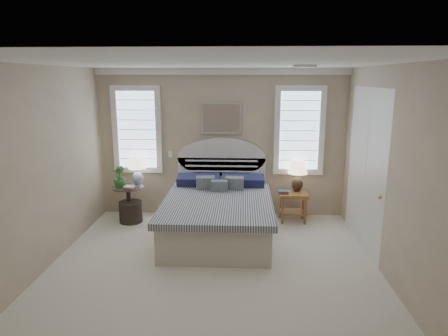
% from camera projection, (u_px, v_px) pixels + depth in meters
% --- Properties ---
extents(floor, '(4.50, 5.00, 0.01)m').
position_uv_depth(floor, '(211.00, 278.00, 5.18)').
color(floor, silver).
rests_on(floor, ground).
extents(ceiling, '(4.50, 5.00, 0.01)m').
position_uv_depth(ceiling, '(210.00, 63.00, 4.58)').
color(ceiling, white).
rests_on(ceiling, wall_back).
extents(wall_back, '(4.50, 0.02, 2.70)m').
position_uv_depth(wall_back, '(222.00, 144.00, 7.31)').
color(wall_back, beige).
rests_on(wall_back, floor).
extents(wall_left, '(0.02, 5.00, 2.70)m').
position_uv_depth(wall_left, '(31.00, 175.00, 4.98)').
color(wall_left, beige).
rests_on(wall_left, floor).
extents(wall_right, '(0.02, 5.00, 2.70)m').
position_uv_depth(wall_right, '(398.00, 179.00, 4.77)').
color(wall_right, beige).
rests_on(wall_right, floor).
extents(crown_molding, '(4.50, 0.08, 0.12)m').
position_uv_depth(crown_molding, '(221.00, 71.00, 6.98)').
color(crown_molding, white).
rests_on(crown_molding, wall_back).
extents(hvac_vent, '(0.30, 0.20, 0.02)m').
position_uv_depth(hvac_vent, '(305.00, 66.00, 5.30)').
color(hvac_vent, '#B2B2B2').
rests_on(hvac_vent, ceiling).
extents(switch_plate, '(0.08, 0.01, 0.12)m').
position_uv_depth(switch_plate, '(170.00, 154.00, 7.39)').
color(switch_plate, white).
rests_on(switch_plate, wall_back).
extents(window_left, '(0.90, 0.06, 1.60)m').
position_uv_depth(window_left, '(137.00, 130.00, 7.31)').
color(window_left, '#C9E4FF').
rests_on(window_left, wall_back).
extents(window_right, '(0.90, 0.06, 1.60)m').
position_uv_depth(window_right, '(299.00, 131.00, 7.17)').
color(window_right, '#C9E4FF').
rests_on(window_right, wall_back).
extents(painting, '(0.74, 0.04, 0.58)m').
position_uv_depth(painting, '(221.00, 118.00, 7.17)').
color(painting, silver).
rests_on(painting, wall_back).
extents(closet_door, '(0.02, 1.80, 2.40)m').
position_uv_depth(closet_door, '(365.00, 169.00, 5.97)').
color(closet_door, white).
rests_on(closet_door, floor).
extents(bed, '(1.72, 2.28, 1.47)m').
position_uv_depth(bed, '(218.00, 212.00, 6.51)').
color(bed, '#BBB7A4').
rests_on(bed, floor).
extents(side_table_left, '(0.56, 0.56, 0.63)m').
position_uv_depth(side_table_left, '(129.00, 200.00, 7.16)').
color(side_table_left, black).
rests_on(side_table_left, floor).
extents(nightstand_right, '(0.50, 0.40, 0.53)m').
position_uv_depth(nightstand_right, '(293.00, 201.00, 7.12)').
color(nightstand_right, olive).
rests_on(nightstand_right, floor).
extents(floor_pot, '(0.41, 0.41, 0.37)m').
position_uv_depth(floor_pot, '(131.00, 212.00, 7.14)').
color(floor_pot, black).
rests_on(floor_pot, floor).
extents(lamp_left, '(0.41, 0.41, 0.54)m').
position_uv_depth(lamp_left, '(137.00, 167.00, 7.17)').
color(lamp_left, white).
rests_on(lamp_left, side_table_left).
extents(lamp_right, '(0.35, 0.35, 0.57)m').
position_uv_depth(lamp_right, '(298.00, 172.00, 7.13)').
color(lamp_right, black).
rests_on(lamp_right, nightstand_right).
extents(potted_plant, '(0.26, 0.26, 0.38)m').
position_uv_depth(potted_plant, '(119.00, 177.00, 7.02)').
color(potted_plant, '#3E742E').
rests_on(potted_plant, side_table_left).
extents(books_left, '(0.21, 0.18, 0.08)m').
position_uv_depth(books_left, '(129.00, 188.00, 6.88)').
color(books_left, maroon).
rests_on(books_left, side_table_left).
extents(books_right, '(0.19, 0.14, 0.05)m').
position_uv_depth(books_right, '(283.00, 192.00, 7.06)').
color(books_right, maroon).
rests_on(books_right, nightstand_right).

